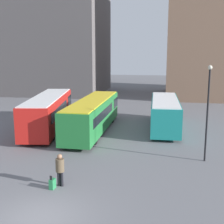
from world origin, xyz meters
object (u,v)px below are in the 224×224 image
object	(u,v)px
bus_0	(48,111)
bus_1	(93,114)
bus_2	(165,112)
lamp_post_1	(208,107)
traveler	(60,167)
suitcase	(52,184)

from	to	relation	value
bus_0	bus_1	xyz separation A→B (m)	(4.26, -0.11, -0.09)
bus_0	bus_1	bearing A→B (deg)	-100.27
bus_1	bus_2	distance (m)	6.74
lamp_post_1	traveler	bearing A→B (deg)	-146.78
bus_1	lamp_post_1	bearing A→B (deg)	-124.09
bus_0	lamp_post_1	size ratio (longest dim) A/B	1.84
traveler	bus_1	bearing A→B (deg)	10.81
bus_2	lamp_post_1	distance (m)	9.17
bus_2	traveler	size ratio (longest dim) A/B	5.38
bus_2	suitcase	size ratio (longest dim) A/B	12.30
suitcase	lamp_post_1	distance (m)	10.79
bus_1	bus_2	bearing A→B (deg)	-70.11
bus_0	suitcase	distance (m)	13.14
traveler	lamp_post_1	distance (m)	10.10
bus_1	suitcase	world-z (taller)	bus_1
bus_0	traveler	distance (m)	12.80
bus_2	traveler	bearing A→B (deg)	156.57
bus_2	bus_0	bearing A→B (deg)	99.42
bus_0	traveler	size ratio (longest dim) A/B	6.44
suitcase	traveler	bearing A→B (deg)	-28.94
bus_0	bus_2	world-z (taller)	bus_0
bus_1	lamp_post_1	size ratio (longest dim) A/B	1.92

